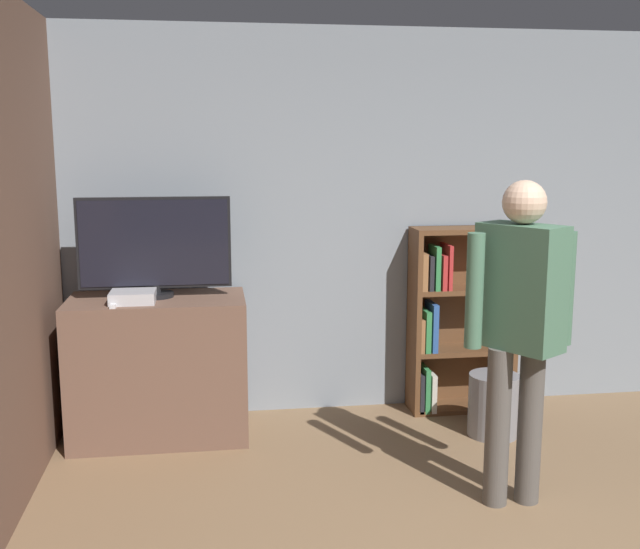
{
  "coord_description": "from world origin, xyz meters",
  "views": [
    {
      "loc": [
        -1.43,
        -2.28,
        1.92
      ],
      "look_at": [
        -0.84,
        1.84,
        1.18
      ],
      "focal_mm": 42.0,
      "sensor_mm": 36.0,
      "label": 1
    }
  ],
  "objects_px": {
    "waste_bin": "(493,405)",
    "person": "(519,316)",
    "television": "(155,246)",
    "bookshelf": "(453,320)",
    "game_console": "(133,297)"
  },
  "relations": [
    {
      "from": "television",
      "to": "person",
      "type": "xyz_separation_m",
      "value": [
        1.93,
        -1.25,
        -0.23
      ]
    },
    {
      "from": "game_console",
      "to": "waste_bin",
      "type": "bearing_deg",
      "value": -4.57
    },
    {
      "from": "television",
      "to": "bookshelf",
      "type": "bearing_deg",
      "value": 5.3
    },
    {
      "from": "waste_bin",
      "to": "person",
      "type": "bearing_deg",
      "value": -105.14
    },
    {
      "from": "game_console",
      "to": "waste_bin",
      "type": "distance_m",
      "value": 2.44
    },
    {
      "from": "bookshelf",
      "to": "person",
      "type": "xyz_separation_m",
      "value": [
        -0.13,
        -1.44,
        0.37
      ]
    },
    {
      "from": "television",
      "to": "waste_bin",
      "type": "xyz_separation_m",
      "value": [
        2.18,
        -0.34,
        -1.06
      ]
    },
    {
      "from": "waste_bin",
      "to": "game_console",
      "type": "bearing_deg",
      "value": 175.43
    },
    {
      "from": "person",
      "to": "waste_bin",
      "type": "height_order",
      "value": "person"
    },
    {
      "from": "bookshelf",
      "to": "waste_bin",
      "type": "xyz_separation_m",
      "value": [
        0.12,
        -0.53,
        -0.45
      ]
    },
    {
      "from": "game_console",
      "to": "person",
      "type": "height_order",
      "value": "person"
    },
    {
      "from": "game_console",
      "to": "bookshelf",
      "type": "bearing_deg",
      "value": 8.9
    },
    {
      "from": "game_console",
      "to": "bookshelf",
      "type": "height_order",
      "value": "bookshelf"
    },
    {
      "from": "game_console",
      "to": "waste_bin",
      "type": "height_order",
      "value": "game_console"
    },
    {
      "from": "television",
      "to": "bookshelf",
      "type": "height_order",
      "value": "television"
    }
  ]
}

